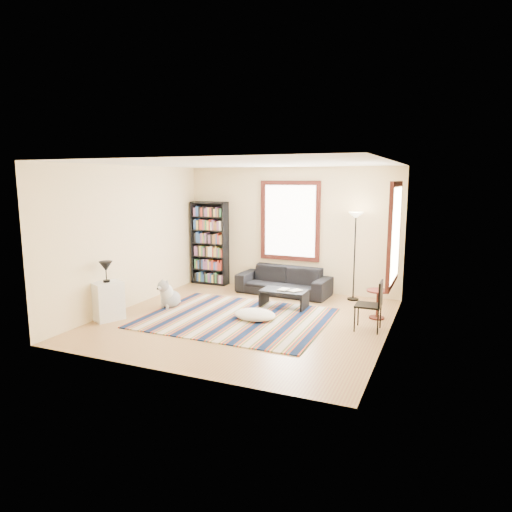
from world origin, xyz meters
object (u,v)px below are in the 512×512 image
at_px(dog, 170,293).
at_px(bookshelf, 210,243).
at_px(floor_cushion, 255,315).
at_px(floor_lamp, 354,257).
at_px(folding_chair, 368,305).
at_px(white_cabinet, 108,301).
at_px(coffee_table, 284,299).
at_px(sofa, 284,281).
at_px(side_table, 377,304).

bearing_deg(dog, bookshelf, 106.86).
xyz_separation_m(floor_cushion, floor_lamp, (1.37, 2.10, 0.83)).
xyz_separation_m(floor_cushion, folding_chair, (1.98, 0.23, 0.33)).
height_order(floor_lamp, white_cabinet, floor_lamp).
xyz_separation_m(coffee_table, floor_cushion, (-0.22, -0.97, -0.08)).
bearing_deg(folding_chair, sofa, 139.38).
xyz_separation_m(white_cabinet, dog, (0.60, 1.13, -0.06)).
bearing_deg(dog, coffee_table, 31.98).
bearing_deg(floor_cushion, white_cabinet, -157.36).
relative_size(sofa, bookshelf, 1.03).
bearing_deg(side_table, white_cabinet, -156.24).
height_order(bookshelf, dog, bookshelf).
xyz_separation_m(sofa, floor_lamp, (1.53, 0.10, 0.63)).
bearing_deg(folding_chair, white_cabinet, -165.29).
xyz_separation_m(floor_lamp, dog, (-3.24, -2.00, -0.64)).
xyz_separation_m(bookshelf, floor_cushion, (2.16, -2.27, -0.90)).
bearing_deg(floor_cushion, side_table, 25.11).
xyz_separation_m(folding_chair, white_cabinet, (-4.45, -1.26, -0.08)).
xyz_separation_m(side_table, white_cabinet, (-4.50, -1.98, 0.08)).
distance_m(floor_lamp, white_cabinet, 4.99).
height_order(bookshelf, white_cabinet, bookshelf).
xyz_separation_m(sofa, dog, (-1.71, -1.90, -0.01)).
bearing_deg(white_cabinet, dog, 86.21).
height_order(sofa, floor_lamp, floor_lamp).
height_order(coffee_table, folding_chair, folding_chair).
relative_size(sofa, coffee_table, 2.29).
bearing_deg(floor_lamp, floor_cushion, -123.19).
xyz_separation_m(coffee_table, dog, (-2.09, -0.87, 0.11)).
distance_m(side_table, dog, 3.99).
distance_m(floor_cushion, folding_chair, 2.02).
bearing_deg(side_table, bookshelf, 162.57).
distance_m(coffee_table, dog, 2.27).
distance_m(sofa, floor_cushion, 2.01).
height_order(floor_lamp, dog, floor_lamp).
relative_size(floor_lamp, white_cabinet, 2.66).
xyz_separation_m(floor_cushion, side_table, (2.03, 0.95, 0.17)).
bearing_deg(folding_chair, bookshelf, 152.70).
distance_m(sofa, side_table, 2.43).
relative_size(bookshelf, coffee_table, 2.22).
distance_m(floor_lamp, side_table, 1.48).
bearing_deg(dog, sofa, 57.34).
bearing_deg(side_table, folding_chair, -93.97).
distance_m(side_table, folding_chair, 0.74).
relative_size(coffee_table, side_table, 1.67).
bearing_deg(side_table, floor_lamp, 119.98).
distance_m(coffee_table, floor_cushion, 1.00).
relative_size(bookshelf, folding_chair, 2.33).
relative_size(floor_lamp, dog, 3.21).
relative_size(bookshelf, white_cabinet, 2.86).
relative_size(sofa, dog, 3.56).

